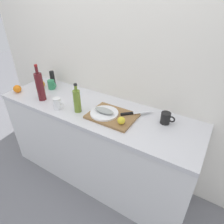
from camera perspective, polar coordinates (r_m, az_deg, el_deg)
name	(u,v)px	position (r m, az deg, el deg)	size (l,w,h in m)	color
ground_plane	(98,173)	(2.42, -4.18, -17.46)	(12.00, 12.00, 0.00)	slate
back_wall	(112,62)	(1.94, 0.08, 14.41)	(3.20, 0.05, 2.50)	white
kitchen_counter	(96,144)	(2.10, -4.66, -9.41)	(2.00, 0.60, 0.90)	white
cutting_board	(112,116)	(1.69, 0.00, -1.15)	(0.41, 0.30, 0.02)	olive
white_plate	(104,113)	(1.70, -2.29, -0.31)	(0.25, 0.25, 0.01)	white
fish_fillet	(104,111)	(1.68, -2.31, 0.42)	(0.19, 0.08, 0.04)	#999E99
chef_knife	(133,113)	(1.70, 6.10, -0.31)	(0.23, 0.22, 0.02)	silver
lemon_0	(121,121)	(1.56, 2.73, -2.52)	(0.06, 0.06, 0.06)	yellow
olive_oil_bottle	(77,101)	(1.75, -10.23, 3.32)	(0.06, 0.06, 0.27)	olive
wine_bottle	(40,86)	(2.03, -20.38, 7.11)	(0.07, 0.07, 0.36)	#59191E
coffee_mug_0	(51,85)	(2.28, -17.34, 7.68)	(0.12, 0.08, 0.10)	#338C59
coffee_mug_1	(166,118)	(1.65, 15.50, -1.73)	(0.12, 0.08, 0.10)	black
coffee_mug_2	(57,103)	(1.86, -15.71, 2.43)	(0.11, 0.07, 0.11)	white
orange_0	(41,84)	(2.35, -20.07, 7.64)	(0.08, 0.08, 0.08)	orange
orange_1	(17,89)	(2.33, -26.04, 6.12)	(0.08, 0.08, 0.08)	orange
pepper_mill	(52,78)	(2.40, -17.09, 9.61)	(0.05, 0.05, 0.15)	black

